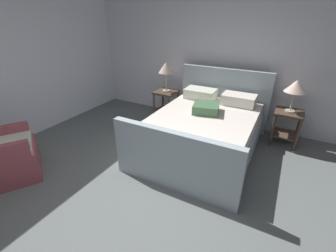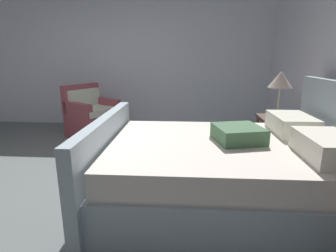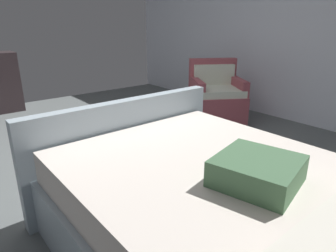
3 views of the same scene
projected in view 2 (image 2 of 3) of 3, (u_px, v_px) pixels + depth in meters
name	position (u px, v px, depth m)	size (l,w,h in m)	color
ground_plane	(47.00, 187.00, 2.90)	(5.56, 6.21, 0.02)	slate
wall_side_left	(112.00, 62.00, 5.31)	(0.12, 6.33, 2.53)	silver
bed	(225.00, 169.00, 2.48)	(1.72, 2.26, 1.16)	#A0B0BA
nightstand_left	(275.00, 131.00, 3.54)	(0.44, 0.44, 0.60)	#4C392C
table_lamp_left	(281.00, 81.00, 3.37)	(0.30, 0.30, 0.60)	#B7B293
armchair	(92.00, 117.00, 4.65)	(1.00, 1.00, 0.90)	#9B4851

